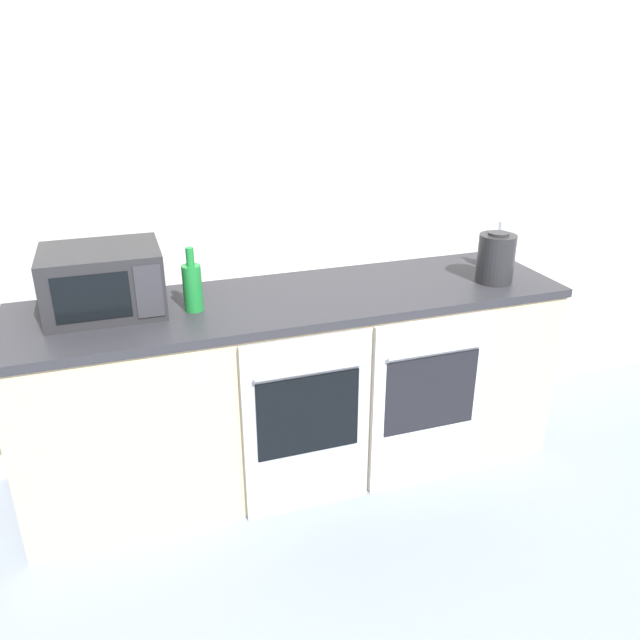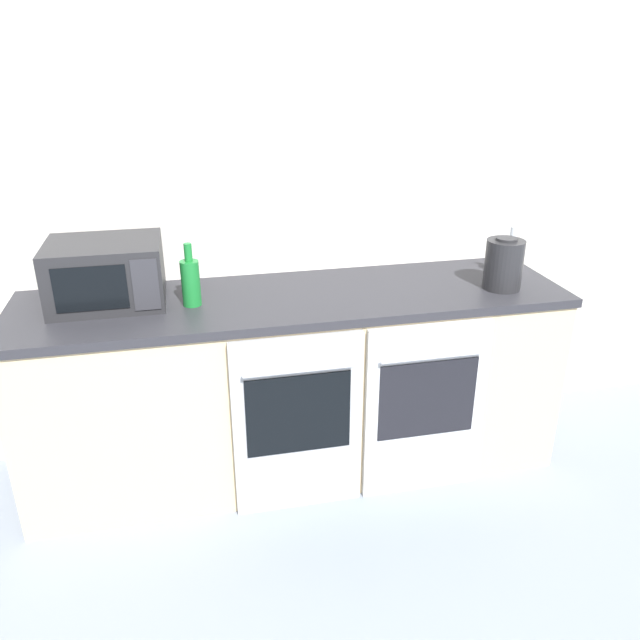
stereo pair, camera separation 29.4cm
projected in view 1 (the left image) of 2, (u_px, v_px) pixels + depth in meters
name	position (u px, v px, depth m)	size (l,w,h in m)	color
wall_back	(272.00, 197.00, 3.02)	(10.00, 0.06, 2.60)	silver
counter_back	(296.00, 383.00, 3.04)	(2.53, 0.68, 0.92)	#D1B789
oven_left	(308.00, 425.00, 2.73)	(0.58, 0.06, 0.86)	#A8AAAF
oven_right	(429.00, 403.00, 2.91)	(0.58, 0.06, 0.86)	silver
microwave	(103.00, 281.00, 2.64)	(0.49, 0.40, 0.28)	#232326
bottle_clear	(499.00, 251.00, 3.16)	(0.08, 0.08, 0.25)	silver
bottle_green	(192.00, 286.00, 2.66)	(0.08, 0.08, 0.28)	#19722D
kettle	(496.00, 258.00, 2.99)	(0.18, 0.18, 0.25)	#232326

